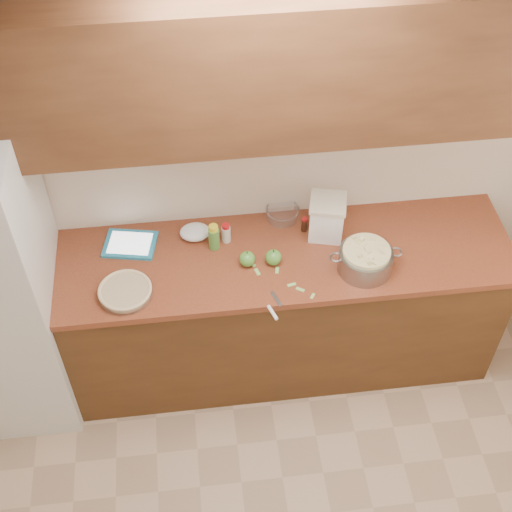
{
  "coord_description": "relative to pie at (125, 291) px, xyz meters",
  "views": [
    {
      "loc": [
        -0.35,
        -1.03,
        3.67
      ],
      "look_at": [
        -0.05,
        1.43,
        0.98
      ],
      "focal_mm": 50.0,
      "sensor_mm": 36.0,
      "label": 1
    }
  ],
  "objects": [
    {
      "name": "room_shell",
      "position": [
        0.73,
        -1.3,
        0.36
      ],
      "size": [
        3.6,
        3.6,
        3.6
      ],
      "color": "tan",
      "rests_on": "ground"
    },
    {
      "name": "counter_run",
      "position": [
        0.73,
        0.18,
        -0.48
      ],
      "size": [
        2.64,
        0.68,
        0.92
      ],
      "color": "#533117",
      "rests_on": "ground"
    },
    {
      "name": "upper_cabinets",
      "position": [
        0.73,
        0.33,
        1.01
      ],
      "size": [
        2.6,
        0.34,
        0.7
      ],
      "primitive_type": "cube",
      "color": "brown",
      "rests_on": "room_shell"
    },
    {
      "name": "pie",
      "position": [
        0.0,
        0.0,
        0.0
      ],
      "size": [
        0.28,
        0.28,
        0.04
      ],
      "rotation": [
        0.0,
        0.0,
        0.19
      ],
      "color": "silver",
      "rests_on": "counter_run"
    },
    {
      "name": "colander",
      "position": [
        1.22,
        0.03,
        0.04
      ],
      "size": [
        0.37,
        0.28,
        0.14
      ],
      "rotation": [
        0.0,
        0.0,
        -0.34
      ],
      "color": "gray",
      "rests_on": "counter_run"
    },
    {
      "name": "flour_canister",
      "position": [
        1.07,
        0.3,
        0.09
      ],
      "size": [
        0.23,
        0.23,
        0.23
      ],
      "rotation": [
        0.0,
        0.0,
        -0.25
      ],
      "color": "white",
      "rests_on": "counter_run"
    },
    {
      "name": "tablet",
      "position": [
        0.02,
        0.34,
        -0.01
      ],
      "size": [
        0.3,
        0.25,
        0.02
      ],
      "rotation": [
        0.0,
        0.0,
        -0.2
      ],
      "color": "teal",
      "rests_on": "counter_run"
    },
    {
      "name": "paring_knife",
      "position": [
        0.72,
        -0.2,
        -0.01
      ],
      "size": [
        0.08,
        0.19,
        0.02
      ],
      "rotation": [
        0.0,
        0.0,
        0.33
      ],
      "color": "gray",
      "rests_on": "counter_run"
    },
    {
      "name": "lemon_bottle",
      "position": [
        0.47,
        0.27,
        0.05
      ],
      "size": [
        0.06,
        0.06,
        0.16
      ],
      "rotation": [
        0.0,
        0.0,
        -0.23
      ],
      "color": "#4C8C38",
      "rests_on": "counter_run"
    },
    {
      "name": "cinnamon_shaker",
      "position": [
        0.53,
        0.31,
        0.03
      ],
      "size": [
        0.05,
        0.05,
        0.12
      ],
      "rotation": [
        0.0,
        0.0,
        0.43
      ],
      "color": "beige",
      "rests_on": "counter_run"
    },
    {
      "name": "vanilla_bottle",
      "position": [
        0.96,
        0.34,
        0.02
      ],
      "size": [
        0.03,
        0.03,
        0.09
      ],
      "rotation": [
        0.0,
        0.0,
        -0.07
      ],
      "color": "black",
      "rests_on": "counter_run"
    },
    {
      "name": "mixing_bowl",
      "position": [
        0.86,
        0.45,
        0.02
      ],
      "size": [
        0.19,
        0.19,
        0.07
      ],
      "rotation": [
        0.0,
        0.0,
        -0.05
      ],
      "color": "silver",
      "rests_on": "counter_run"
    },
    {
      "name": "paper_towel",
      "position": [
        0.37,
        0.36,
        0.01
      ],
      "size": [
        0.2,
        0.19,
        0.07
      ],
      "primitive_type": "ellipsoid",
      "rotation": [
        0.0,
        0.0,
        0.43
      ],
      "color": "white",
      "rests_on": "counter_run"
    },
    {
      "name": "apple_left",
      "position": [
        0.63,
        0.13,
        0.02
      ],
      "size": [
        0.08,
        0.08,
        0.1
      ],
      "color": "#4C8C32",
      "rests_on": "counter_run"
    },
    {
      "name": "apple_center",
      "position": [
        0.76,
        0.12,
        0.02
      ],
      "size": [
        0.09,
        0.09,
        0.1
      ],
      "color": "#4C8C32",
      "rests_on": "counter_run"
    },
    {
      "name": "peel_a",
      "position": [
        0.65,
        0.13,
        -0.02
      ],
      "size": [
        0.04,
        0.05,
        0.0
      ],
      "primitive_type": "cube",
      "rotation": [
        0.0,
        0.0,
        2.29
      ],
      "color": "#8FC861",
      "rests_on": "counter_run"
    },
    {
      "name": "peel_b",
      "position": [
        0.67,
        0.07,
        -0.02
      ],
      "size": [
        0.03,
        0.05,
        0.0
      ],
      "primitive_type": "cube",
      "rotation": [
        0.0,
        0.0,
        -1.29
      ],
      "color": "#8FC861",
      "rests_on": "counter_run"
    },
    {
      "name": "peel_c",
      "position": [
        0.92,
        -0.12,
        -0.02
      ],
      "size": [
        0.03,
        0.04,
        0.0
      ],
      "primitive_type": "cube",
      "rotation": [
        0.0,
        0.0,
        -2.15
      ],
      "color": "#8FC861",
      "rests_on": "counter_run"
    },
    {
      "name": "peel_d",
      "position": [
        0.77,
        0.07,
        -0.02
      ],
      "size": [
        0.03,
        0.05,
        0.0
      ],
      "primitive_type": "cube",
      "rotation": [
        0.0,
        0.0,
        1.38
      ],
      "color": "#8FC861",
      "rests_on": "counter_run"
    },
    {
      "name": "peel_e",
      "position": [
        0.83,
        -0.04,
        -0.02
      ],
      "size": [
        0.05,
        0.03,
        0.0
      ],
      "primitive_type": "cube",
      "rotation": [
        0.0,
        0.0,
        0.22
      ],
      "color": "#8FC861",
      "rests_on": "counter_run"
    },
    {
      "name": "peel_f",
      "position": [
        0.87,
        -0.08,
        -0.02
      ],
      "size": [
        0.05,
        0.04,
        0.0
      ],
      "primitive_type": "cube",
      "rotation": [
        0.0,
        0.0,
        -0.57
      ],
      "color": "#8FC861",
      "rests_on": "counter_run"
    }
  ]
}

